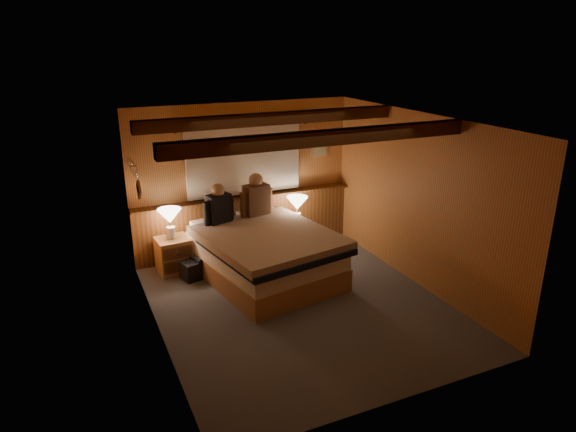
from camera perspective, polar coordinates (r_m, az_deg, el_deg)
floor at (r=6.85m, az=1.27°, el=-9.80°), size 4.20×4.20×0.00m
ceiling at (r=6.06m, az=1.44°, el=10.47°), size 4.20×4.20×0.00m
wall_back at (r=8.21m, az=-5.00°, el=4.17°), size 3.60×0.00×3.60m
wall_left at (r=5.85m, az=-14.77°, el=-2.70°), size 0.00×4.20×4.20m
wall_right at (r=7.28m, az=14.25°, el=1.66°), size 0.00×4.20×4.20m
wall_front at (r=4.70m, az=12.58°, el=-8.09°), size 3.60×0.00×3.60m
wainscot at (r=8.37m, az=-4.72°, el=-0.67°), size 3.60×0.23×0.94m
curtain_window at (r=8.07m, az=-4.90°, el=6.25°), size 2.18×0.09×1.11m
ceiling_beams at (r=6.21m, az=0.82°, el=9.84°), size 3.60×1.65×0.16m
coat_rail at (r=7.22m, az=-16.70°, el=5.16°), size 0.05×0.55×0.24m
framed_print at (r=8.64m, az=3.52°, el=7.34°), size 0.30×0.04×0.25m
bed at (r=7.40m, az=-2.56°, el=-4.24°), size 1.96×2.37×0.73m
nightstand_left at (r=7.85m, az=-12.57°, el=-4.24°), size 0.51×0.46×0.52m
nightstand_right at (r=8.35m, az=1.18°, el=-2.40°), size 0.52×0.48×0.49m
lamp_left at (r=7.67m, az=-13.00°, el=-0.19°), size 0.35×0.35×0.45m
lamp_right at (r=8.17m, az=1.03°, el=1.25°), size 0.34×0.34×0.44m
person_left at (r=7.62m, az=-7.72°, el=1.04°), size 0.50×0.30×0.62m
person_right at (r=7.90m, az=-3.55°, el=2.05°), size 0.56×0.29×0.69m
duffel_bag at (r=7.63m, az=-10.09°, el=-5.75°), size 0.50×0.38×0.32m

